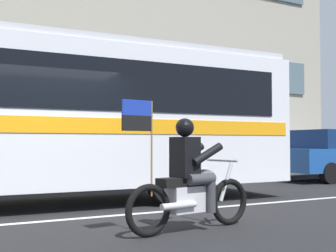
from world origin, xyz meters
name	(u,v)px	position (x,y,z in m)	size (l,w,h in m)	color
ground_plane	(47,215)	(0.00, 0.00, 0.00)	(60.00, 60.00, 0.00)	black
sidewalk_curb	(6,185)	(0.00, 5.10, 0.07)	(28.00, 3.80, 0.15)	#B7B2A8
lane_center_stripe	(56,220)	(0.00, -0.60, 0.00)	(26.60, 0.14, 0.01)	silver
motorcycle_with_rider	(190,183)	(1.47, -2.28, 0.67)	(2.18, 0.70, 1.78)	black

